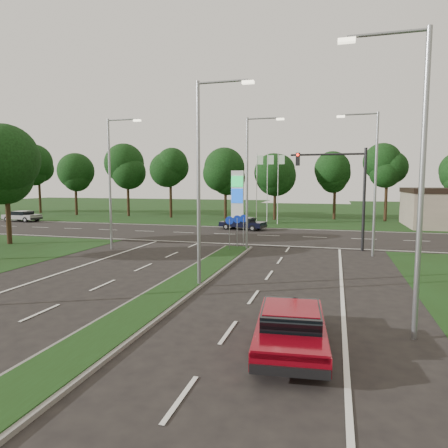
# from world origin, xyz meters

# --- Properties ---
(ground) EXTENTS (160.00, 160.00, 0.00)m
(ground) POSITION_xyz_m (0.00, 0.00, 0.00)
(ground) COLOR black
(ground) RESTS_ON ground
(verge_far) EXTENTS (160.00, 50.00, 0.02)m
(verge_far) POSITION_xyz_m (0.00, 55.00, 0.00)
(verge_far) COLOR black
(verge_far) RESTS_ON ground
(cross_road) EXTENTS (160.00, 12.00, 0.02)m
(cross_road) POSITION_xyz_m (0.00, 24.00, 0.00)
(cross_road) COLOR black
(cross_road) RESTS_ON ground
(median_kerb) EXTENTS (2.00, 26.00, 0.12)m
(median_kerb) POSITION_xyz_m (0.00, 4.00, 0.06)
(median_kerb) COLOR slate
(median_kerb) RESTS_ON ground
(streetlight_median_near) EXTENTS (2.53, 0.22, 9.00)m
(streetlight_median_near) POSITION_xyz_m (1.00, 6.00, 5.08)
(streetlight_median_near) COLOR gray
(streetlight_median_near) RESTS_ON ground
(streetlight_median_far) EXTENTS (2.53, 0.22, 9.00)m
(streetlight_median_far) POSITION_xyz_m (1.00, 16.00, 5.08)
(streetlight_median_far) COLOR gray
(streetlight_median_far) RESTS_ON ground
(streetlight_left_far) EXTENTS (2.53, 0.22, 9.00)m
(streetlight_left_far) POSITION_xyz_m (-8.30, 14.00, 5.08)
(streetlight_left_far) COLOR gray
(streetlight_left_far) RESTS_ON ground
(streetlight_right_far) EXTENTS (2.53, 0.22, 9.00)m
(streetlight_right_far) POSITION_xyz_m (8.80, 16.00, 5.08)
(streetlight_right_far) COLOR gray
(streetlight_right_far) RESTS_ON ground
(streetlight_right_near) EXTENTS (2.53, 0.22, 9.00)m
(streetlight_right_near) POSITION_xyz_m (8.80, 2.00, 5.08)
(streetlight_right_near) COLOR gray
(streetlight_right_near) RESTS_ON ground
(traffic_signal) EXTENTS (5.10, 0.42, 7.00)m
(traffic_signal) POSITION_xyz_m (7.19, 18.00, 4.65)
(traffic_signal) COLOR black
(traffic_signal) RESTS_ON ground
(median_signs) EXTENTS (1.16, 1.76, 2.38)m
(median_signs) POSITION_xyz_m (0.00, 16.40, 1.71)
(median_signs) COLOR gray
(median_signs) RESTS_ON ground
(gas_pylon) EXTENTS (5.80, 1.26, 8.00)m
(gas_pylon) POSITION_xyz_m (-3.79, 33.05, 3.20)
(gas_pylon) COLOR silver
(gas_pylon) RESTS_ON ground
(treeline_far) EXTENTS (6.00, 6.00, 9.90)m
(treeline_far) POSITION_xyz_m (0.10, 39.93, 6.83)
(treeline_far) COLOR black
(treeline_far) RESTS_ON ground
(red_sedan) EXTENTS (2.28, 4.70, 1.25)m
(red_sedan) POSITION_xyz_m (5.51, 0.26, 0.67)
(red_sedan) COLOR maroon
(red_sedan) RESTS_ON ground
(navy_sedan) EXTENTS (4.69, 2.67, 1.21)m
(navy_sedan) POSITION_xyz_m (-2.15, 27.72, 0.65)
(navy_sedan) COLOR black
(navy_sedan) RESTS_ON ground
(far_car_a) EXTENTS (4.56, 2.20, 1.28)m
(far_car_a) POSITION_xyz_m (-29.60, 28.78, 0.69)
(far_car_a) COLOR #A6A6A6
(far_car_a) RESTS_ON ground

